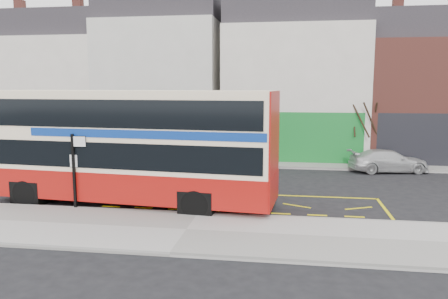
% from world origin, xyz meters
% --- Properties ---
extents(ground, '(120.00, 120.00, 0.00)m').
position_xyz_m(ground, '(0.00, 0.00, 0.00)').
color(ground, black).
rests_on(ground, ground).
extents(pavement, '(40.00, 4.00, 0.15)m').
position_xyz_m(pavement, '(0.00, -2.30, 0.07)').
color(pavement, '#A29E9A').
rests_on(pavement, ground).
extents(kerb, '(40.00, 0.15, 0.15)m').
position_xyz_m(kerb, '(0.00, -0.38, 0.07)').
color(kerb, gray).
rests_on(kerb, ground).
extents(far_pavement, '(50.00, 3.00, 0.15)m').
position_xyz_m(far_pavement, '(0.00, 11.00, 0.07)').
color(far_pavement, '#A29E9A').
rests_on(far_pavement, ground).
extents(road_markings, '(14.00, 3.40, 0.01)m').
position_xyz_m(road_markings, '(0.00, 1.60, 0.01)').
color(road_markings, '#D8C80B').
rests_on(road_markings, ground).
extents(terrace_far_left, '(8.00, 8.01, 10.80)m').
position_xyz_m(terrace_far_left, '(-13.50, 14.99, 4.82)').
color(terrace_far_left, silver).
rests_on(terrace_far_left, ground).
extents(terrace_left, '(8.00, 8.01, 11.80)m').
position_xyz_m(terrace_left, '(-5.50, 14.99, 5.32)').
color(terrace_left, silver).
rests_on(terrace_left, ground).
extents(terrace_green_shop, '(9.00, 8.01, 11.30)m').
position_xyz_m(terrace_green_shop, '(3.50, 14.99, 5.07)').
color(terrace_green_shop, silver).
rests_on(terrace_green_shop, ground).
extents(terrace_right, '(9.00, 8.01, 10.30)m').
position_xyz_m(terrace_right, '(12.50, 14.99, 4.57)').
color(terrace_right, brown).
rests_on(terrace_right, ground).
extents(double_decker_bus, '(11.67, 3.62, 4.59)m').
position_xyz_m(double_decker_bus, '(-2.94, 0.83, 2.41)').
color(double_decker_bus, '#FFE7C2').
rests_on(double_decker_bus, ground).
extents(bus_stop_post, '(0.70, 0.12, 2.83)m').
position_xyz_m(bus_stop_post, '(-4.75, -0.39, 1.86)').
color(bus_stop_post, black).
rests_on(bus_stop_post, pavement).
extents(car_silver, '(4.57, 2.04, 1.53)m').
position_xyz_m(car_silver, '(-11.54, 9.22, 0.76)').
color(car_silver, '#BBBABF').
rests_on(car_silver, ground).
extents(car_grey, '(4.44, 2.10, 1.41)m').
position_xyz_m(car_grey, '(-0.60, 8.97, 0.70)').
color(car_grey, '#3D3F44').
rests_on(car_grey, ground).
extents(car_white, '(4.54, 2.47, 1.25)m').
position_xyz_m(car_white, '(8.75, 9.47, 0.62)').
color(car_white, silver).
rests_on(car_white, ground).
extents(street_tree_left, '(2.53, 2.53, 5.47)m').
position_xyz_m(street_tree_left, '(-13.87, 11.47, 3.73)').
color(street_tree_left, black).
rests_on(street_tree_left, ground).
extents(street_tree_right, '(2.27, 2.27, 4.90)m').
position_xyz_m(street_tree_right, '(7.64, 11.29, 3.34)').
color(street_tree_right, black).
rests_on(street_tree_right, ground).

